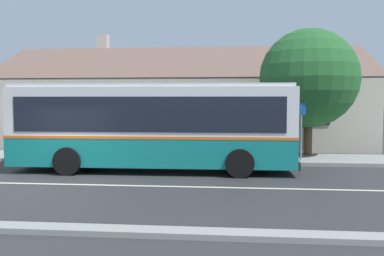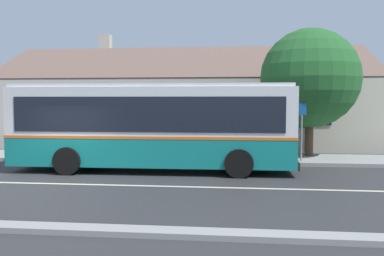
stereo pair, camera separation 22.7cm
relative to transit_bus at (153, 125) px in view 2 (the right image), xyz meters
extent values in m
plane|color=#2D2D30|center=(-2.71, -2.90, -1.75)|extent=(300.00, 300.00, 0.00)
cube|color=gray|center=(-2.71, 3.10, -1.67)|extent=(60.00, 3.00, 0.15)
cube|color=beige|center=(-2.71, -2.90, -1.75)|extent=(60.00, 0.16, 0.01)
cube|color=beige|center=(-0.07, 11.39, 0.14)|extent=(20.87, 10.62, 3.77)
cube|color=brown|center=(-0.07, 8.74, 3.11)|extent=(21.47, 5.37, 2.33)
cube|color=brown|center=(-0.07, 14.05, 3.11)|extent=(21.47, 5.37, 2.33)
cube|color=beige|center=(-5.81, 12.46, 4.70)|extent=(0.70, 0.70, 1.20)
cube|color=black|center=(-7.37, 6.05, 0.32)|extent=(1.10, 0.06, 1.30)
cube|color=black|center=(7.23, 6.05, 0.32)|extent=(1.10, 0.06, 1.30)
cube|color=#4C3323|center=(3.06, 6.05, -0.70)|extent=(1.00, 0.06, 2.10)
cube|color=#147F7A|center=(-0.02, 0.00, -0.96)|extent=(10.46, 2.66, 1.03)
cube|color=orange|center=(-0.02, 0.00, -0.40)|extent=(10.48, 2.68, 0.10)
cube|color=white|center=(-0.02, 0.00, 0.52)|extent=(10.46, 2.66, 1.74)
cube|color=white|center=(-0.02, 0.00, 1.45)|extent=(10.25, 2.53, 0.12)
cube|color=black|center=(-0.04, 1.26, 0.42)|extent=(9.59, 0.17, 1.24)
cube|color=black|center=(0.00, -1.27, 0.42)|extent=(9.59, 0.17, 1.24)
cube|color=black|center=(5.22, 0.08, 0.42)|extent=(0.07, 2.20, 1.24)
cube|color=black|center=(5.22, 0.08, 1.25)|extent=(0.07, 1.75, 0.24)
cube|color=black|center=(5.24, 0.08, -1.35)|extent=(0.12, 2.50, 0.28)
cube|color=#B21919|center=(-1.34, 1.25, -0.96)|extent=(2.92, 0.07, 0.72)
cube|color=black|center=(4.03, 1.33, -0.22)|extent=(0.90, 0.04, 2.52)
cylinder|color=black|center=(3.20, 1.30, -1.25)|extent=(1.00, 0.29, 1.00)
cylinder|color=black|center=(3.23, -1.20, -1.25)|extent=(1.00, 0.29, 1.00)
cylinder|color=black|center=(-2.90, 1.20, -1.25)|extent=(1.00, 0.29, 1.00)
cylinder|color=black|center=(-2.87, -1.29, -1.25)|extent=(1.00, 0.29, 1.00)
cube|color=#4C4C4C|center=(-5.79, 2.63, -1.15)|extent=(1.83, 0.10, 0.04)
cube|color=#4C4C4C|center=(-5.79, 2.49, -1.15)|extent=(1.83, 0.10, 0.04)
cube|color=#4C4C4C|center=(-5.79, 2.34, -1.15)|extent=(1.83, 0.10, 0.04)
cube|color=#4C4C4C|center=(-5.79, 2.22, -0.85)|extent=(1.83, 0.04, 0.10)
cube|color=#4C4C4C|center=(-5.79, 2.22, -0.71)|extent=(1.83, 0.04, 0.10)
cube|color=black|center=(-5.06, 2.49, -1.37)|extent=(0.08, 0.43, 0.45)
cube|color=black|center=(-6.52, 2.49, -1.37)|extent=(0.08, 0.43, 0.45)
cube|color=#4C4C4C|center=(-1.35, 2.78, -1.15)|extent=(1.76, 0.10, 0.04)
cube|color=#4C4C4C|center=(-1.35, 2.64, -1.15)|extent=(1.76, 0.10, 0.04)
cube|color=#4C4C4C|center=(-1.35, 2.50, -1.15)|extent=(1.76, 0.10, 0.04)
cube|color=#4C4C4C|center=(-1.35, 2.37, -0.85)|extent=(1.76, 0.04, 0.10)
cube|color=#4C4C4C|center=(-1.35, 2.37, -0.71)|extent=(1.76, 0.04, 0.10)
cube|color=black|center=(-0.64, 2.64, -1.37)|extent=(0.08, 0.43, 0.45)
cube|color=black|center=(-2.05, 2.64, -1.37)|extent=(0.08, 0.43, 0.45)
cylinder|color=#4C3828|center=(6.38, 4.00, -0.64)|extent=(0.38, 0.38, 2.21)
sphere|color=#235B28|center=(6.38, 4.00, 1.91)|extent=(4.46, 4.46, 4.46)
sphere|color=#235B28|center=(6.07, 4.31, 1.24)|extent=(3.25, 3.25, 3.25)
cylinder|color=gray|center=(5.78, 2.10, -0.40)|extent=(0.07, 0.07, 2.40)
cube|color=#1959A5|center=(5.78, 2.08, 0.55)|extent=(0.36, 0.03, 0.48)
camera|label=1|loc=(3.05, -15.84, 0.93)|focal=40.00mm
camera|label=2|loc=(3.28, -15.82, 0.93)|focal=40.00mm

